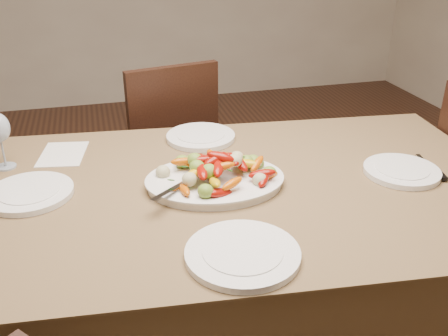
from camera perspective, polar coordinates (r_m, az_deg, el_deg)
name	(u,v)px	position (r m, az deg, el deg)	size (l,w,h in m)	color
floor	(237,321)	(2.19, 1.52, -17.04)	(6.00, 6.00, 0.00)	#341B0F
dining_table	(224,282)	(1.77, 0.00, -12.89)	(1.84, 1.04, 0.76)	brown
chair_far	(162,152)	(2.50, -7.11, 1.88)	(0.42, 0.42, 0.95)	black
serving_platter	(215,182)	(1.56, -1.04, -1.64)	(0.42, 0.31, 0.02)	white
roasted_vegetables	(215,166)	(1.53, -1.05, 0.24)	(0.34, 0.23, 0.09)	maroon
serving_spoon	(195,179)	(1.50, -3.30, -1.24)	(0.28, 0.06, 0.03)	#9EA0A8
plate_left	(30,193)	(1.61, -21.33, -2.71)	(0.26, 0.26, 0.02)	white
plate_right	(402,171)	(1.73, 19.63, -0.35)	(0.25, 0.25, 0.02)	white
plate_far	(201,137)	(1.90, -2.68, 3.57)	(0.26, 0.26, 0.02)	white
plate_near	(243,254)	(1.24, 2.13, -9.80)	(0.29, 0.29, 0.02)	white
wine_glass	(0,139)	(1.79, -24.19, 3.00)	(0.08, 0.08, 0.20)	#8C99A5
menu_card	(63,154)	(1.86, -17.93, 1.53)	(0.15, 0.21, 0.00)	silver
table_knife	(432,169)	(1.80, 22.67, -0.06)	(0.02, 0.20, 0.01)	#9EA0A8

